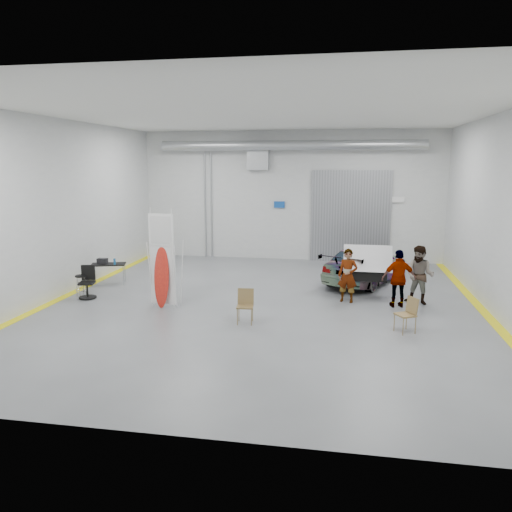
% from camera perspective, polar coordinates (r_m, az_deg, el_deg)
% --- Properties ---
extents(ground, '(16.00, 16.00, 0.00)m').
position_cam_1_polar(ground, '(16.17, 0.72, -5.64)').
color(ground, slate).
rests_on(ground, ground).
extents(room_shell, '(14.02, 16.18, 6.01)m').
position_cam_1_polar(room_shell, '(17.69, 2.71, 9.15)').
color(room_shell, silver).
rests_on(room_shell, ground).
extents(sedan_car, '(3.76, 5.16, 1.39)m').
position_cam_1_polar(sedan_car, '(19.62, 12.41, -0.91)').
color(sedan_car, white).
rests_on(sedan_car, ground).
extents(person_a, '(0.73, 0.57, 1.78)m').
position_cam_1_polar(person_a, '(16.60, 10.44, -2.22)').
color(person_a, '#875A49').
rests_on(person_a, ground).
extents(person_b, '(1.15, 1.05, 1.92)m').
position_cam_1_polar(person_b, '(16.93, 18.22, -2.09)').
color(person_b, slate).
rests_on(person_b, ground).
extents(person_c, '(1.13, 0.61, 1.85)m').
position_cam_1_polar(person_c, '(16.39, 16.01, -2.49)').
color(person_c, olive).
rests_on(person_c, ground).
extents(surfboard_display, '(0.89, 0.34, 3.16)m').
position_cam_1_polar(surfboard_display, '(15.90, -10.57, -1.34)').
color(surfboard_display, white).
rests_on(surfboard_display, ground).
extents(folding_chair_near, '(0.50, 0.52, 0.97)m').
position_cam_1_polar(folding_chair_near, '(14.32, -1.25, -6.52)').
color(folding_chair_near, olive).
rests_on(folding_chair_near, ground).
extents(folding_chair_far, '(0.61, 0.74, 0.96)m').
position_cam_1_polar(folding_chair_far, '(14.16, 16.65, -7.20)').
color(folding_chair_far, olive).
rests_on(folding_chair_far, ground).
extents(shop_stool, '(0.39, 0.39, 0.76)m').
position_cam_1_polar(shop_stool, '(18.07, -19.35, -3.27)').
color(shop_stool, black).
rests_on(shop_stool, ground).
extents(work_table, '(1.37, 0.97, 1.01)m').
position_cam_1_polar(work_table, '(19.61, -16.69, -0.85)').
color(work_table, '#95989D').
rests_on(work_table, ground).
extents(office_chair, '(0.58, 0.60, 1.09)m').
position_cam_1_polar(office_chair, '(17.83, -18.65, -3.07)').
color(office_chair, black).
rests_on(office_chair, ground).
extents(trunk_lid, '(1.62, 0.98, 0.04)m').
position_cam_1_polar(trunk_lid, '(17.38, 12.76, 0.01)').
color(trunk_lid, silver).
rests_on(trunk_lid, sedan_car).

